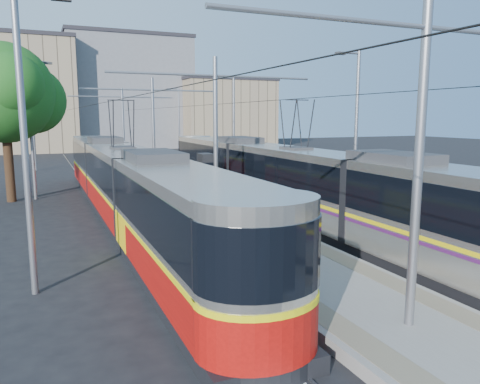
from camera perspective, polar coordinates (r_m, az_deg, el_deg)
name	(u,v)px	position (r m, az deg, el deg)	size (l,w,h in m)	color
ground	(311,279)	(14.25, 8.61, -10.46)	(160.00, 160.00, 0.00)	black
platform	(166,191)	(29.61, -9.00, 0.11)	(4.00, 50.00, 0.30)	gray
tactile_strip_left	(143,190)	(29.26, -11.76, 0.23)	(0.70, 50.00, 0.01)	gray
tactile_strip_right	(188,187)	(29.97, -6.32, 0.57)	(0.70, 50.00, 0.01)	gray
rails	(166,193)	(29.63, -8.99, -0.15)	(8.71, 70.00, 0.03)	gray
track_arrow	(239,348)	(10.26, -0.13, -18.47)	(1.20, 5.00, 0.01)	silver
tram_left	(124,183)	(22.50, -13.95, 1.10)	(2.43, 30.94, 5.50)	black
tram_right	(295,180)	(21.66, 6.76, 1.40)	(2.43, 32.07, 5.50)	black
catenary	(177,121)	(26.50, -7.69, 8.58)	(9.20, 70.00, 7.00)	gray
street_lamps	(150,125)	(33.14, -10.91, 8.02)	(15.18, 38.22, 8.00)	gray
shelter	(206,176)	(25.01, -4.19, 1.96)	(0.74, 1.16, 2.53)	black
tree	(11,95)	(29.36, -26.15, 10.56)	(6.05, 5.59, 8.78)	#382314
building_left	(12,95)	(71.47, -26.04, 10.61)	(16.32, 12.24, 15.33)	gray
building_centre	(127,93)	(76.58, -13.67, 11.65)	(18.36, 14.28, 16.76)	slate
building_right	(224,113)	(74.49, -1.94, 9.60)	(14.28, 10.20, 10.60)	gray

